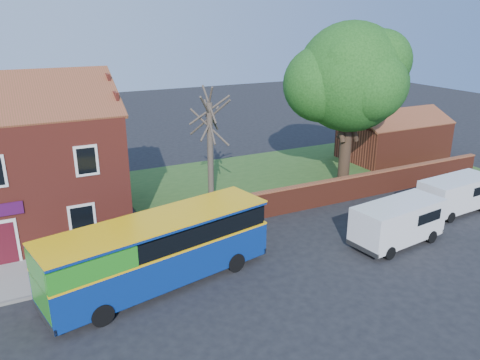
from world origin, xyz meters
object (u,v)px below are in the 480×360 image
bus (153,250)px  van_far (456,193)px  van_near (398,221)px  large_tree (349,80)px

bus → van_far: bearing=-12.0°
van_far → van_near: bearing=-169.5°
van_far → large_tree: (-2.80, 7.07, 5.98)m
van_near → large_tree: 11.01m
van_far → bus: bearing=176.0°
bus → van_near: size_ratio=1.96×
bus → van_near: 12.41m
van_near → large_tree: large_tree is taller
van_near → van_far: bearing=7.7°
van_near → large_tree: size_ratio=0.48×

